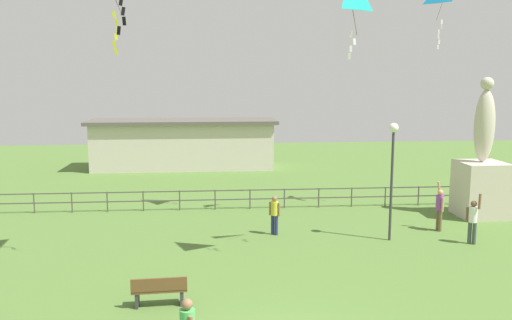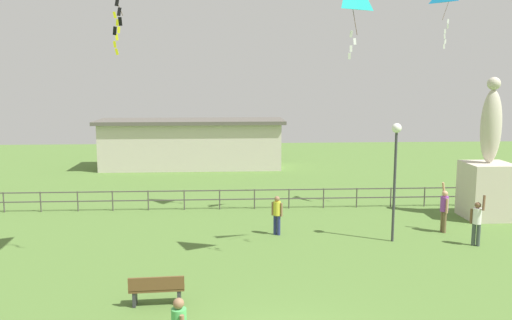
# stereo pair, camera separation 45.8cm
# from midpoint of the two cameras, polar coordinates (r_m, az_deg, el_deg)

# --- Properties ---
(statue_monument) EXTENTS (1.95, 1.95, 6.20)m
(statue_monument) POSITION_cam_midpoint_polar(r_m,az_deg,el_deg) (25.77, 22.39, -1.60)
(statue_monument) COLOR beige
(statue_monument) RESTS_ON ground_plane
(lamppost) EXTENTS (0.36, 0.36, 4.51)m
(lamppost) POSITION_cam_midpoint_polar(r_m,az_deg,el_deg) (20.64, 13.73, 0.43)
(lamppost) COLOR #38383D
(lamppost) RESTS_ON ground_plane
(park_bench) EXTENTS (1.52, 0.50, 0.85)m
(park_bench) POSITION_cam_midpoint_polar(r_m,az_deg,el_deg) (15.20, -11.12, -13.44)
(park_bench) COLOR brown
(park_bench) RESTS_ON ground_plane
(person_1) EXTENTS (0.42, 0.29, 1.57)m
(person_1) POSITION_cam_midpoint_polar(r_m,az_deg,el_deg) (21.23, 1.36, -5.61)
(person_1) COLOR navy
(person_1) RESTS_ON ground_plane
(person_2) EXTENTS (0.47, 0.44, 1.94)m
(person_2) POSITION_cam_midpoint_polar(r_m,az_deg,el_deg) (21.53, 21.52, -5.83)
(person_2) COLOR #3F4C47
(person_2) RESTS_ON ground_plane
(person_3) EXTENTS (0.32, 0.53, 2.01)m
(person_3) POSITION_cam_midpoint_polar(r_m,az_deg,el_deg) (22.90, 18.44, -4.73)
(person_3) COLOR brown
(person_3) RESTS_ON ground_plane
(waterfront_railing) EXTENTS (36.01, 0.06, 0.95)m
(waterfront_railing) POSITION_cam_midpoint_polar(r_m,az_deg,el_deg) (25.39, -2.56, -3.86)
(waterfront_railing) COLOR #4C4742
(waterfront_railing) RESTS_ON ground_plane
(pavilion_building) EXTENTS (12.70, 3.96, 3.35)m
(pavilion_building) POSITION_cam_midpoint_polar(r_m,az_deg,el_deg) (37.09, -8.07, 1.73)
(pavilion_building) COLOR beige
(pavilion_building) RESTS_ON ground_plane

